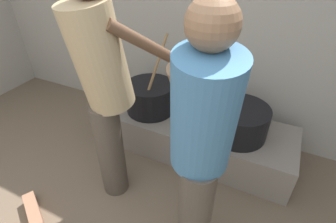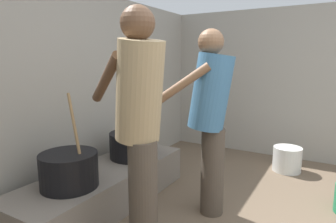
# 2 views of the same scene
# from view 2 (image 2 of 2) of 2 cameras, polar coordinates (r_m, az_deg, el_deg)

# --- Properties ---
(block_enclosure_rear) EXTENTS (5.27, 0.20, 2.02)m
(block_enclosure_rear) POSITION_cam_2_polar(r_m,az_deg,el_deg) (2.92, -22.31, 2.87)
(block_enclosure_rear) COLOR #9E998E
(block_enclosure_rear) RESTS_ON ground_plane
(hearth_ledge) EXTENTS (1.83, 0.60, 0.35)m
(hearth_ledge) POSITION_cam_2_polar(r_m,az_deg,el_deg) (2.86, -12.12, -14.18)
(hearth_ledge) COLOR slate
(hearth_ledge) RESTS_ON ground_plane
(cooking_pot_main) EXTENTS (0.45, 0.45, 0.73)m
(cooking_pot_main) POSITION_cam_2_polar(r_m,az_deg,el_deg) (2.46, -18.67, -10.67)
(cooking_pot_main) COLOR black
(cooking_pot_main) RESTS_ON hearth_ledge
(cooking_pot_secondary) EXTENTS (0.48, 0.48, 0.26)m
(cooking_pot_secondary) POSITION_cam_2_polar(r_m,az_deg,el_deg) (3.04, -6.81, -6.46)
(cooking_pot_secondary) COLOR black
(cooking_pot_secondary) RESTS_ON hearth_ledge
(cook_in_blue_shirt) EXTENTS (0.55, 0.73, 1.58)m
(cook_in_blue_shirt) POSITION_cam_2_polar(r_m,az_deg,el_deg) (2.48, 8.16, -0.09)
(cook_in_blue_shirt) COLOR #4C4238
(cook_in_blue_shirt) RESTS_ON ground_plane
(cook_in_tan_shirt) EXTENTS (0.61, 0.75, 1.67)m
(cook_in_tan_shirt) POSITION_cam_2_polar(r_m,az_deg,el_deg) (1.94, -5.54, -1.07)
(cook_in_tan_shirt) COLOR #4C4238
(cook_in_tan_shirt) RESTS_ON ground_plane
(bucket_white_plastic) EXTENTS (0.33, 0.33, 0.30)m
(bucket_white_plastic) POSITION_cam_2_polar(r_m,az_deg,el_deg) (3.87, 22.16, -8.57)
(bucket_white_plastic) COLOR silver
(bucket_white_plastic) RESTS_ON ground_plane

